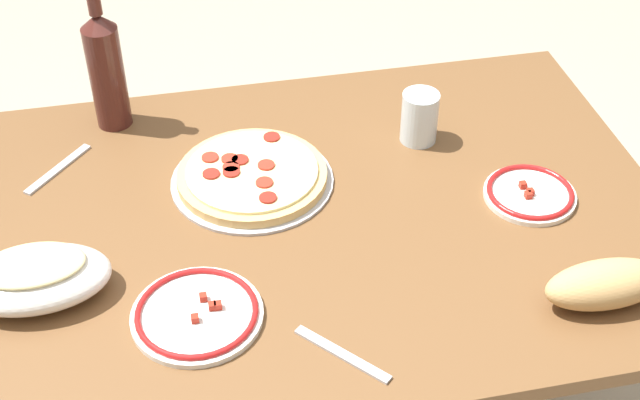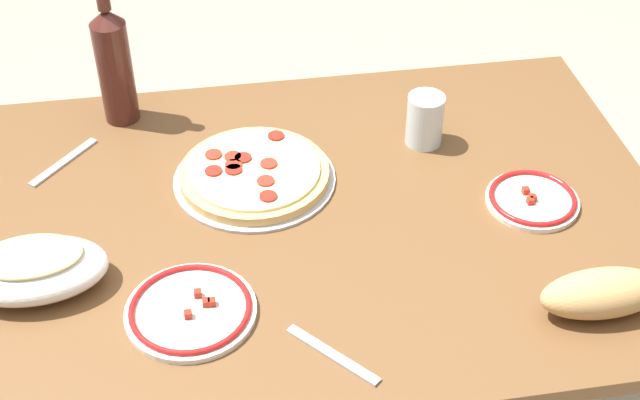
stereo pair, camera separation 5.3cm
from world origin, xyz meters
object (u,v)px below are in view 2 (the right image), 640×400
at_px(side_plate_near, 191,310).
at_px(baked_pasta_dish, 33,268).
at_px(water_glass, 425,120).
at_px(side_plate_far, 532,199).
at_px(dining_table, 320,263).
at_px(pepperoni_pizza, 254,174).
at_px(bread_loaf, 602,293).
at_px(wine_bottle, 114,63).

bearing_deg(side_plate_near, baked_pasta_dish, -22.82).
bearing_deg(water_glass, side_plate_far, 124.46).
height_order(dining_table, pepperoni_pizza, pepperoni_pizza).
distance_m(water_glass, bread_loaf, 0.51).
height_order(dining_table, baked_pasta_dish, baked_pasta_dish).
xyz_separation_m(dining_table, side_plate_near, (0.24, 0.21, 0.13)).
xyz_separation_m(dining_table, pepperoni_pizza, (0.11, -0.11, 0.14)).
xyz_separation_m(side_plate_near, bread_loaf, (-0.64, 0.10, 0.03)).
distance_m(dining_table, water_glass, 0.35).
height_order(baked_pasta_dish, bread_loaf, same).
xyz_separation_m(water_glass, side_plate_far, (-0.15, 0.22, -0.04)).
bearing_deg(dining_table, baked_pasta_dish, 12.28).
xyz_separation_m(dining_table, wine_bottle, (0.35, -0.36, 0.25)).
height_order(water_glass, side_plate_far, water_glass).
relative_size(baked_pasta_dish, water_glass, 2.29).
height_order(dining_table, wine_bottle, wine_bottle).
xyz_separation_m(baked_pasta_dish, bread_loaf, (-0.88, 0.20, -0.00)).
bearing_deg(wine_bottle, side_plate_near, 100.92).
relative_size(water_glass, side_plate_near, 0.50).
height_order(baked_pasta_dish, wine_bottle, wine_bottle).
distance_m(baked_pasta_dish, side_plate_far, 0.87).
height_order(water_glass, bread_loaf, water_glass).
height_order(pepperoni_pizza, bread_loaf, bread_loaf).
relative_size(side_plate_near, side_plate_far, 1.24).
height_order(pepperoni_pizza, side_plate_near, pepperoni_pizza).
bearing_deg(side_plate_far, wine_bottle, -28.36).
distance_m(dining_table, wine_bottle, 0.56).
height_order(pepperoni_pizza, side_plate_far, pepperoni_pizza).
bearing_deg(pepperoni_pizza, water_glass, -168.66).
bearing_deg(dining_table, side_plate_near, 40.91).
xyz_separation_m(wine_bottle, side_plate_far, (-0.74, 0.40, -0.12)).
bearing_deg(bread_loaf, baked_pasta_dish, -12.74).
bearing_deg(wine_bottle, bread_loaf, 138.28).
relative_size(dining_table, side_plate_far, 7.43).
distance_m(wine_bottle, side_plate_near, 0.59).
xyz_separation_m(dining_table, water_glass, (-0.24, -0.18, 0.18)).
bearing_deg(side_plate_near, side_plate_far, -164.50).
height_order(wine_bottle, side_plate_far, wine_bottle).
bearing_deg(bread_loaf, side_plate_near, -8.61).
bearing_deg(side_plate_far, side_plate_near, 15.50).
bearing_deg(bread_loaf, pepperoni_pizza, -39.67).
xyz_separation_m(water_glass, side_plate_near, (0.48, 0.39, -0.04)).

